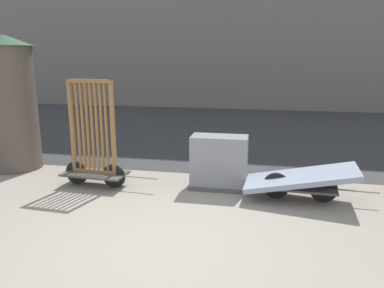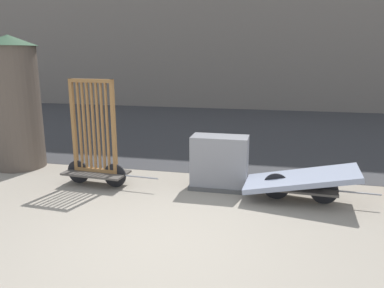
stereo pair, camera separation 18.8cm
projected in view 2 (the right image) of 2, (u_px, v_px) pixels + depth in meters
ground_plane at (160, 243)px, 5.25m from camera, size 60.00×60.00×0.00m
road_strip at (232, 129)px, 13.27m from camera, size 56.00×10.51×0.01m
bike_cart_with_bedframe at (95, 150)px, 7.43m from camera, size 1.99×0.70×2.13m
bike_cart_with_mattress at (300, 181)px, 6.66m from camera, size 2.34×1.06×0.67m
utility_cabinet at (220, 164)px, 7.31m from camera, size 1.15×0.59×1.05m
advertising_column at (15, 102)px, 8.52m from camera, size 1.26×1.26×3.01m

